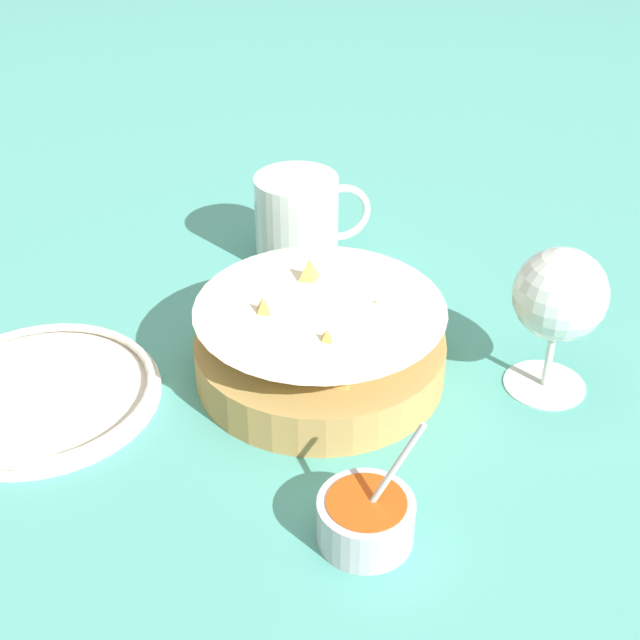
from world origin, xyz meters
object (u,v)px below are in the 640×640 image
at_px(sauce_cup, 370,517).
at_px(side_plate, 41,392).
at_px(food_basket, 320,345).
at_px(wine_glass, 559,299).
at_px(beer_mug, 298,222).

distance_m(sauce_cup, side_plate, 0.34).
xyz_separation_m(food_basket, side_plate, (-0.26, 0.02, -0.03)).
xyz_separation_m(wine_glass, side_plate, (-0.46, 0.09, -0.09)).
relative_size(sauce_cup, beer_mug, 0.79).
xyz_separation_m(sauce_cup, beer_mug, (0.04, 0.43, 0.03)).
height_order(sauce_cup, wine_glass, wine_glass).
relative_size(food_basket, sauce_cup, 2.22).
distance_m(food_basket, side_plate, 0.26).
bearing_deg(wine_glass, sauce_cup, -146.30).
bearing_deg(sauce_cup, wine_glass, 33.70).
height_order(food_basket, side_plate, food_basket).
xyz_separation_m(food_basket, sauce_cup, (-0.01, -0.21, -0.01)).
distance_m(wine_glass, side_plate, 0.47).
xyz_separation_m(sauce_cup, wine_glass, (0.21, 0.14, 0.07)).
height_order(wine_glass, beer_mug, wine_glass).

